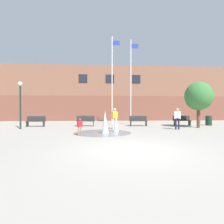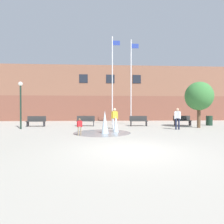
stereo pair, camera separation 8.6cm
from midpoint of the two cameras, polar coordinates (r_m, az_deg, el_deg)
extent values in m
plane|color=#9E998E|center=(6.66, 6.38, -12.18)|extent=(100.00, 100.00, 0.00)
cube|color=brown|center=(25.97, -1.13, 1.18)|extent=(36.00, 6.00, 3.30)
cube|color=brown|center=(26.24, -1.14, 9.20)|extent=(36.00, 6.00, 4.03)
cube|color=#1E232D|center=(23.39, -9.56, 10.72)|extent=(1.10, 0.06, 1.10)
cube|color=#1E232D|center=(23.30, -0.81, 10.77)|extent=(1.10, 0.06, 1.10)
cube|color=#1E232D|center=(23.73, 7.81, 10.58)|extent=(1.10, 0.06, 1.10)
cylinder|color=gray|center=(11.30, -3.37, -6.76)|extent=(3.67, 3.67, 0.01)
cone|color=silver|center=(11.70, 1.10, -3.93)|extent=(0.37, 0.37, 1.05)
cone|color=silver|center=(11.10, -2.14, -4.61)|extent=(0.34, 0.34, 0.89)
cone|color=silver|center=(10.95, -2.50, -3.27)|extent=(0.43, 0.43, 1.42)
cube|color=#28282D|center=(16.83, -26.06, -3.59)|extent=(0.06, 0.40, 0.44)
cube|color=#28282D|center=(16.35, -21.51, -3.70)|extent=(0.06, 0.40, 0.44)
cube|color=#2D2D2D|center=(16.56, -23.82, -2.80)|extent=(1.60, 0.44, 0.05)
cube|color=#2D2D2D|center=(16.73, -23.59, -1.96)|extent=(1.60, 0.04, 0.42)
cube|color=#28282D|center=(15.85, -11.33, -3.79)|extent=(0.06, 0.40, 0.44)
cube|color=#28282D|center=(15.72, -6.26, -3.82)|extent=(0.06, 0.40, 0.44)
cube|color=#2D2D2D|center=(15.75, -8.81, -2.92)|extent=(1.60, 0.44, 0.05)
cube|color=#2D2D2D|center=(15.94, -8.75, -2.03)|extent=(1.60, 0.04, 0.42)
cube|color=#28282D|center=(15.76, 5.99, -3.81)|extent=(0.06, 0.40, 0.44)
cube|color=#28282D|center=(16.06, 10.93, -3.73)|extent=(0.06, 0.40, 0.44)
cube|color=#2D2D2D|center=(15.88, 8.48, -2.89)|extent=(1.60, 0.44, 0.05)
cube|color=#2D2D2D|center=(16.06, 8.34, -2.01)|extent=(1.60, 0.04, 0.42)
cube|color=#28282D|center=(17.13, 19.69, -3.48)|extent=(0.06, 0.40, 0.44)
cube|color=#28282D|center=(17.73, 23.86, -3.36)|extent=(0.06, 0.40, 0.44)
cube|color=#2D2D2D|center=(17.40, 21.82, -2.62)|extent=(1.60, 0.44, 0.05)
cube|color=#2D2D2D|center=(17.57, 21.54, -1.81)|extent=(1.60, 0.04, 0.42)
cylinder|color=#1E233D|center=(13.86, 19.96, -3.66)|extent=(0.12, 0.12, 0.84)
cylinder|color=#1E233D|center=(13.95, 20.79, -3.64)|extent=(0.12, 0.12, 0.84)
cube|color=white|center=(13.87, 20.40, -0.81)|extent=(0.39, 0.36, 0.54)
sphere|color=tan|center=(13.87, 20.40, 0.74)|extent=(0.21, 0.21, 0.21)
cylinder|color=white|center=(13.79, 19.60, -1.04)|extent=(0.08, 0.08, 0.55)
cylinder|color=white|center=(13.96, 21.18, -1.03)|extent=(0.08, 0.08, 0.55)
cylinder|color=silver|center=(13.26, 0.20, -3.82)|extent=(0.12, 0.12, 0.84)
cylinder|color=silver|center=(13.28, 1.15, -3.81)|extent=(0.12, 0.12, 0.84)
cube|color=gold|center=(13.23, 0.68, -0.84)|extent=(0.36, 0.23, 0.54)
sphere|color=beige|center=(13.22, 0.68, 0.79)|extent=(0.21, 0.21, 0.21)
cylinder|color=gold|center=(13.22, -0.23, -1.08)|extent=(0.08, 0.08, 0.55)
cylinder|color=gold|center=(13.25, 1.58, -1.07)|extent=(0.08, 0.08, 0.55)
cylinder|color=#89755B|center=(10.24, -11.06, -6.12)|extent=(0.07, 0.07, 0.52)
cylinder|color=#89755B|center=(10.22, -10.29, -6.12)|extent=(0.07, 0.07, 0.52)
cube|color=red|center=(10.19, -10.68, -3.73)|extent=(0.23, 0.17, 0.33)
sphere|color=brown|center=(10.17, -10.69, -2.43)|extent=(0.13, 0.13, 0.13)
cylinder|color=red|center=(10.21, -11.41, -3.92)|extent=(0.05, 0.05, 0.34)
cylinder|color=red|center=(10.18, -9.95, -3.93)|extent=(0.05, 0.05, 0.34)
cylinder|color=silver|center=(17.48, -0.13, 10.19)|extent=(0.10, 0.10, 8.67)
cube|color=#233893|center=(18.47, 1.20, 21.61)|extent=(0.70, 0.02, 0.45)
cylinder|color=silver|center=(17.67, 6.00, 9.66)|extent=(0.10, 0.10, 8.41)
cube|color=#233893|center=(18.62, 7.31, 20.57)|extent=(0.70, 0.02, 0.45)
cylinder|color=#192D23|center=(14.99, -27.89, 1.30)|extent=(0.12, 0.12, 3.28)
sphere|color=white|center=(15.11, -27.93, 8.14)|extent=(0.32, 0.32, 0.32)
cylinder|color=#193323|center=(18.73, 28.91, -2.47)|extent=(0.56, 0.56, 0.90)
cylinder|color=brown|center=(15.91, 26.24, -2.06)|extent=(0.26, 0.26, 1.43)
ellipsoid|color=#387538|center=(15.93, 26.28, 4.68)|extent=(2.18, 2.18, 2.31)
camera|label=1|loc=(0.04, -90.18, 0.00)|focal=28.00mm
camera|label=2|loc=(0.04, 89.82, 0.00)|focal=28.00mm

